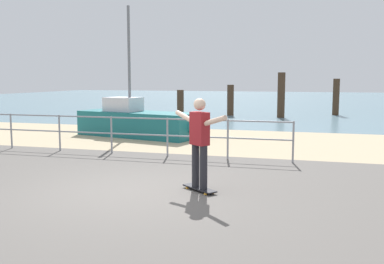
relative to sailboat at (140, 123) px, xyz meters
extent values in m
cube|color=#605B56|center=(2.75, -8.08, -0.52)|extent=(24.00, 10.00, 0.04)
cube|color=tan|center=(2.75, -0.08, -0.52)|extent=(24.00, 6.00, 0.04)
cube|color=slate|center=(2.75, 27.92, -0.52)|extent=(72.00, 50.00, 0.04)
cylinder|color=gray|center=(-2.66, -3.48, 0.01)|extent=(0.05, 0.05, 1.05)
cylinder|color=gray|center=(-1.03, -3.48, 0.01)|extent=(0.05, 0.05, 1.05)
cylinder|color=gray|center=(0.60, -3.48, 0.01)|extent=(0.05, 0.05, 1.05)
cylinder|color=gray|center=(2.23, -3.48, 0.01)|extent=(0.05, 0.05, 1.05)
cylinder|color=gray|center=(3.87, -3.48, 0.01)|extent=(0.05, 0.05, 1.05)
cylinder|color=gray|center=(5.50, -3.48, 0.01)|extent=(0.05, 0.05, 1.05)
cylinder|color=gray|center=(-0.21, -3.48, 0.50)|extent=(11.42, 0.04, 0.04)
cylinder|color=gray|center=(-0.21, -3.48, 0.06)|extent=(11.42, 0.04, 0.04)
cube|color=#19666B|center=(-0.16, 0.04, -0.07)|extent=(4.61, 2.41, 0.90)
cone|color=#19666B|center=(1.98, -0.49, -0.07)|extent=(1.25, 1.00, 0.77)
cylinder|color=slate|center=(-0.45, 0.11, 2.23)|extent=(0.10, 0.10, 3.70)
cube|color=silver|center=(-0.74, 0.18, 0.63)|extent=(1.38, 1.16, 0.50)
cube|color=black|center=(4.01, -6.76, -0.45)|extent=(0.76, 0.64, 0.02)
cylinder|color=orange|center=(4.28, -6.87, -0.49)|extent=(0.07, 0.06, 0.06)
cylinder|color=orange|center=(4.18, -7.00, -0.49)|extent=(0.07, 0.06, 0.06)
cylinder|color=orange|center=(3.83, -6.53, -0.49)|extent=(0.07, 0.06, 0.06)
cylinder|color=orange|center=(3.74, -6.66, -0.49)|extent=(0.07, 0.06, 0.06)
cylinder|color=#26262B|center=(4.10, -6.83, -0.03)|extent=(0.14, 0.14, 0.80)
cylinder|color=#26262B|center=(3.91, -6.69, -0.03)|extent=(0.14, 0.14, 0.80)
cube|color=maroon|center=(4.01, -6.76, 0.67)|extent=(0.41, 0.38, 0.60)
sphere|color=beige|center=(4.01, -6.76, 1.11)|extent=(0.22, 0.22, 0.22)
cylinder|color=beige|center=(4.36, -7.03, 0.84)|extent=(0.50, 0.41, 0.23)
cylinder|color=beige|center=(3.65, -6.49, 0.84)|extent=(0.50, 0.41, 0.23)
cylinder|color=#422D1E|center=(-1.49, 9.36, 0.19)|extent=(0.38, 0.38, 1.42)
cylinder|color=#422D1E|center=(1.32, 9.68, 0.34)|extent=(0.37, 0.37, 1.72)
cylinder|color=#422D1E|center=(4.14, 9.06, 0.67)|extent=(0.39, 0.39, 2.38)
cylinder|color=#422D1E|center=(6.95, 11.53, 0.51)|extent=(0.36, 0.36, 2.05)
camera|label=1|loc=(6.09, -14.45, 1.58)|focal=41.33mm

